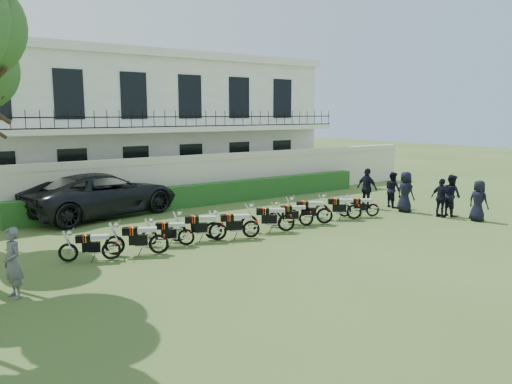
# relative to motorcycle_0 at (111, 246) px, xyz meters

# --- Properties ---
(ground) EXTENTS (100.00, 100.00, 0.00)m
(ground) POSITION_rel_motorcycle_0_xyz_m (5.97, -0.94, -0.44)
(ground) COLOR #375221
(ground) RESTS_ON ground
(perimeter_wall) EXTENTS (30.00, 0.35, 2.30)m
(perimeter_wall) POSITION_rel_motorcycle_0_xyz_m (5.97, 7.06, 0.73)
(perimeter_wall) COLOR beige
(perimeter_wall) RESTS_ON ground
(hedge) EXTENTS (18.00, 0.60, 1.00)m
(hedge) POSITION_rel_motorcycle_0_xyz_m (6.97, 6.26, 0.06)
(hedge) COLOR #174017
(hedge) RESTS_ON ground
(building) EXTENTS (20.40, 9.60, 7.40)m
(building) POSITION_rel_motorcycle_0_xyz_m (5.97, 13.02, 3.27)
(building) COLOR white
(building) RESTS_ON ground
(motorcycle_0) EXTENTS (1.64, 0.85, 0.96)m
(motorcycle_0) POSITION_rel_motorcycle_0_xyz_m (0.00, 0.00, 0.00)
(motorcycle_0) COLOR black
(motorcycle_0) RESTS_ON ground
(motorcycle_1) EXTENTS (1.73, 1.02, 1.05)m
(motorcycle_1) POSITION_rel_motorcycle_0_xyz_m (1.39, -0.24, 0.04)
(motorcycle_1) COLOR black
(motorcycle_1) RESTS_ON ground
(motorcycle_2) EXTENTS (1.51, 1.00, 0.94)m
(motorcycle_2) POSITION_rel_motorcycle_0_xyz_m (2.53, 0.17, -0.01)
(motorcycle_2) COLOR black
(motorcycle_2) RESTS_ON ground
(motorcycle_3) EXTENTS (1.77, 1.02, 1.07)m
(motorcycle_3) POSITION_rel_motorcycle_0_xyz_m (3.70, 0.13, 0.05)
(motorcycle_3) COLOR black
(motorcycle_3) RESTS_ON ground
(motorcycle_4) EXTENTS (1.75, 0.96, 1.04)m
(motorcycle_4) POSITION_rel_motorcycle_0_xyz_m (4.83, -0.22, 0.04)
(motorcycle_4) COLOR black
(motorcycle_4) RESTS_ON ground
(motorcycle_5) EXTENTS (1.72, 1.13, 1.07)m
(motorcycle_5) POSITION_rel_motorcycle_0_xyz_m (6.39, -0.20, 0.05)
(motorcycle_5) COLOR black
(motorcycle_5) RESTS_ON ground
(motorcycle_6) EXTENTS (1.60, 0.97, 0.98)m
(motorcycle_6) POSITION_rel_motorcycle_0_xyz_m (7.61, 0.08, 0.01)
(motorcycle_6) COLOR black
(motorcycle_6) RESTS_ON ground
(motorcycle_7) EXTENTS (1.63, 1.30, 1.09)m
(motorcycle_7) POSITION_rel_motorcycle_0_xyz_m (8.41, -0.07, 0.06)
(motorcycle_7) COLOR black
(motorcycle_7) RESTS_ON ground
(motorcycle_8) EXTENTS (1.56, 1.27, 1.05)m
(motorcycle_8) POSITION_rel_motorcycle_0_xyz_m (9.96, -0.14, 0.04)
(motorcycle_8) COLOR black
(motorcycle_8) RESTS_ON ground
(motorcycle_9) EXTENTS (1.51, 0.98, 0.94)m
(motorcycle_9) POSITION_rel_motorcycle_0_xyz_m (10.99, -0.21, -0.01)
(motorcycle_9) COLOR black
(motorcycle_9) RESTS_ON ground
(suv) EXTENTS (7.01, 4.34, 1.81)m
(suv) POSITION_rel_motorcycle_0_xyz_m (1.98, 6.64, 0.46)
(suv) COLOR black
(suv) RESTS_ON ground
(inspector) EXTENTS (0.53, 0.69, 1.68)m
(inspector) POSITION_rel_motorcycle_0_xyz_m (-2.88, -1.61, 0.40)
(inspector) COLOR slate
(inspector) RESTS_ON ground
(officer_0) EXTENTS (0.54, 0.81, 1.65)m
(officer_0) POSITION_rel_motorcycle_0_xyz_m (13.82, -3.16, 0.38)
(officer_0) COLOR black
(officer_0) RESTS_ON ground
(officer_1) EXTENTS (0.89, 1.01, 1.75)m
(officer_1) POSITION_rel_motorcycle_0_xyz_m (13.86, -1.92, 0.43)
(officer_1) COLOR black
(officer_1) RESTS_ON ground
(officer_2) EXTENTS (0.40, 0.95, 1.61)m
(officer_2) POSITION_rel_motorcycle_0_xyz_m (13.29, -1.85, 0.36)
(officer_2) COLOR black
(officer_2) RESTS_ON ground
(officer_3) EXTENTS (0.60, 0.89, 1.77)m
(officer_3) POSITION_rel_motorcycle_0_xyz_m (12.98, -0.26, 0.44)
(officer_3) COLOR black
(officer_3) RESTS_ON ground
(officer_4) EXTENTS (0.81, 0.93, 1.63)m
(officer_4) POSITION_rel_motorcycle_0_xyz_m (13.41, 0.78, 0.37)
(officer_4) COLOR black
(officer_4) RESTS_ON ground
(officer_5) EXTENTS (0.51, 1.09, 1.82)m
(officer_5) POSITION_rel_motorcycle_0_xyz_m (12.29, 1.31, 0.47)
(officer_5) COLOR black
(officer_5) RESTS_ON ground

